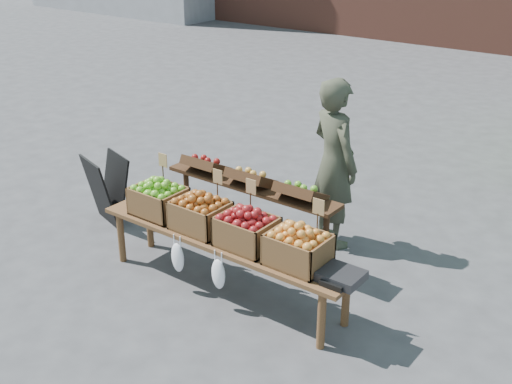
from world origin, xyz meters
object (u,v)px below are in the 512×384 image
Objects in this scene: display_bench at (224,264)px; weighing_scale at (341,276)px; chalkboard_sign at (107,190)px; crate_golden_apples at (159,201)px; crate_russet_pears at (200,216)px; back_table at (251,209)px; crate_green_apples at (298,250)px; vendor at (334,163)px; crate_red_apples at (247,232)px.

weighing_scale is at bearing 0.00° from display_bench.
crate_golden_apples is at bearing 1.06° from chalkboard_sign.
display_bench is at bearing 0.00° from crate_russet_pears.
back_table is 4.20× the size of crate_green_apples.
chalkboard_sign is at bearing -167.70° from back_table.
display_bench is 0.93m from crate_green_apples.
vendor is 2.62m from chalkboard_sign.
weighing_scale is (1.25, 0.00, 0.33)m from display_bench.
back_table reaches higher than crate_red_apples.
crate_golden_apples is at bearing -129.49° from back_table.
crate_green_apples is at bearing 9.98° from chalkboard_sign.
crate_green_apples is at bearing 0.00° from crate_red_apples.
chalkboard_sign is at bearing 171.76° from crate_red_apples.
back_table is at bearing 107.84° from display_bench.
display_bench is 5.40× the size of crate_russet_pears.
chalkboard_sign is at bearing 170.65° from display_bench.
crate_russet_pears is at bearing 0.00° from crate_golden_apples.
vendor is 0.87× the size of back_table.
display_bench is 7.94× the size of weighing_scale.
weighing_scale is (3.26, -0.33, 0.20)m from chalkboard_sign.
chalkboard_sign is 1.27m from crate_golden_apples.
crate_russet_pears reaches higher than display_bench.
crate_green_apples reaches higher than display_bench.
vendor is 3.65× the size of crate_green_apples.
back_table is (-0.52, -0.76, -0.39)m from vendor.
crate_golden_apples is 1.65m from crate_green_apples.
crate_russet_pears is (-0.56, -1.48, -0.20)m from vendor.
crate_red_apples is (1.10, 0.00, 0.00)m from crate_golden_apples.
vendor is 1.63m from display_bench.
chalkboard_sign is 3.29m from weighing_scale.
back_table reaches higher than crate_golden_apples.
display_bench is 5.40× the size of crate_golden_apples.
crate_red_apples is at bearing 114.63° from vendor.
crate_red_apples and crate_green_apples have the same top height.
chalkboard_sign is 1.63× the size of crate_red_apples.
vendor is 1.59m from crate_russet_pears.
chalkboard_sign reaches higher than display_bench.
crate_red_apples is at bearing -54.86° from back_table.
vendor is at bearing 55.74° from back_table.
vendor is 1.59m from crate_green_apples.
crate_green_apples is (1.06, -0.72, 0.19)m from back_table.
vendor is at bearing 53.10° from crate_golden_apples.
crate_green_apples is at bearing 0.00° from crate_russet_pears.
crate_golden_apples is 1.10m from crate_red_apples.
crate_golden_apples is 1.47× the size of weighing_scale.
display_bench is at bearing 7.30° from chalkboard_sign.
chalkboard_sign is 1.63× the size of crate_green_apples.
crate_red_apples is 1.47× the size of weighing_scale.
vendor reaches higher than crate_green_apples.
crate_green_apples is at bearing -34.27° from back_table.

